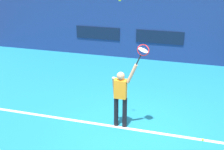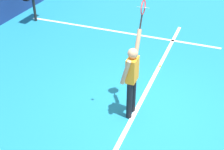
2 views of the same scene
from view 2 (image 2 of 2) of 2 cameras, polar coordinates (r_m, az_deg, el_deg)
ground_plane at (r=7.58m, az=5.19°, el=-5.79°), size 18.00×18.00×0.00m
court_baseline at (r=7.59m, az=4.76°, el=-5.66°), size 10.00×0.10×0.01m
court_sideline at (r=11.24m, az=1.12°, el=7.78°), size 0.10×7.00×0.01m
tennis_player at (r=6.78m, az=3.60°, el=-0.32°), size 0.71×0.31×1.96m
tennis_racket at (r=6.68m, az=5.58°, el=11.72°), size 0.41×0.27×0.62m
spare_ball at (r=9.17m, az=8.65°, el=1.58°), size 0.07×0.07×0.07m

